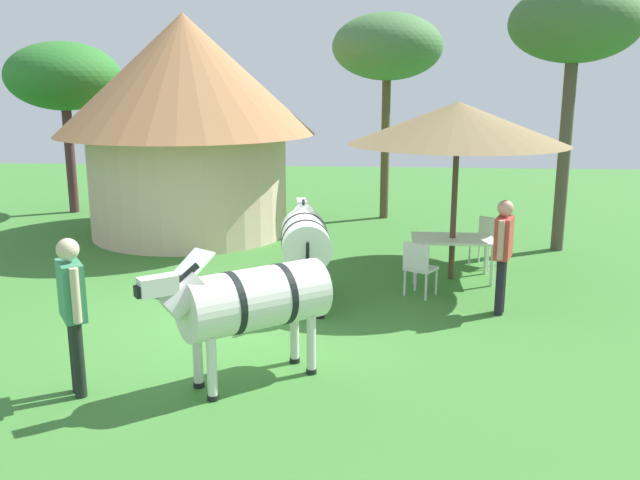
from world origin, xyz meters
TOP-DOWN VIEW (x-y plane):
  - ground_plane at (0.00, 0.00)m, footprint 36.00×36.00m
  - thatched_hut at (-2.15, 5.49)m, footprint 5.64×5.64m
  - shade_umbrella at (3.36, 2.25)m, footprint 3.68×3.68m
  - patio_dining_table at (3.36, 2.25)m, footprint 1.41×0.88m
  - patio_chair_east_end at (2.72, 1.20)m, footprint 0.59×0.59m
  - patio_chair_west_end at (4.10, 3.24)m, footprint 0.60×0.60m
  - guest_beside_umbrella at (3.89, 0.48)m, footprint 0.35×0.58m
  - standing_watcher at (-1.22, -2.63)m, footprint 0.45×0.54m
  - striped_lounge_chair at (-1.04, 1.14)m, footprint 0.89×0.96m
  - zebra_nearest_camera at (0.63, -2.15)m, footprint 1.98×1.66m
  - zebra_by_umbrella at (0.96, 0.62)m, footprint 0.91×2.08m
  - acacia_tree_left_background at (2.24, 7.65)m, footprint 2.66×2.66m
  - acacia_tree_far_lawn at (-5.90, 7.74)m, footprint 2.85×2.85m
  - acacia_tree_right_background at (5.75, 4.57)m, footprint 2.50×2.50m

SIDE VIEW (x-z plane):
  - ground_plane at x=0.00m, z-range 0.00..0.00m
  - striped_lounge_chair at x=-1.04m, z-range -0.06..0.57m
  - patio_chair_east_end at x=2.72m, z-range 0.07..0.97m
  - patio_chair_west_end at x=4.10m, z-range 0.07..0.97m
  - patio_dining_table at x=3.36m, z-range 0.29..1.03m
  - zebra_nearest_camera at x=0.63m, z-range 0.22..1.73m
  - guest_beside_umbrella at x=3.89m, z-range 0.17..1.89m
  - zebra_by_umbrella at x=0.96m, z-range 0.25..1.83m
  - standing_watcher at x=-1.22m, z-range 0.18..1.95m
  - shade_umbrella at x=3.36m, z-range 1.17..4.22m
  - thatched_hut at x=-2.15m, z-range 0.30..5.10m
  - acacia_tree_far_lawn at x=-5.90m, z-range 1.29..5.64m
  - acacia_tree_left_background at x=2.24m, z-range 1.66..6.63m
  - acacia_tree_right_background at x=5.75m, z-range 1.79..7.00m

